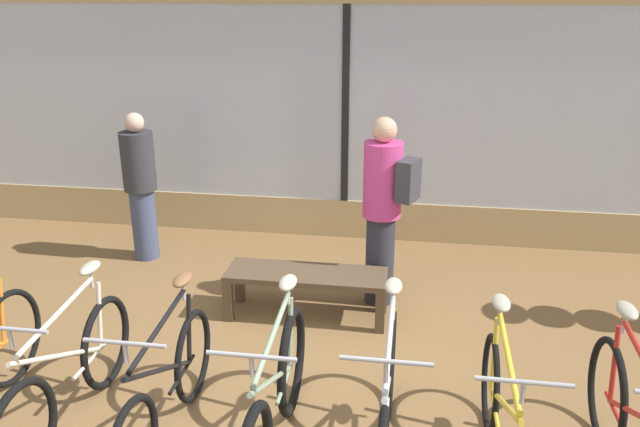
% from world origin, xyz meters
% --- Properties ---
extents(ground_plane, '(24.00, 24.00, 0.00)m').
position_xyz_m(ground_plane, '(0.00, 0.00, 0.00)').
color(ground_plane, olive).
extents(shop_back_wall, '(12.00, 0.08, 3.20)m').
position_xyz_m(shop_back_wall, '(0.00, 3.25, 1.64)').
color(shop_back_wall, tan).
rests_on(shop_back_wall, ground_plane).
extents(bicycle_left, '(0.46, 1.70, 1.02)m').
position_xyz_m(bicycle_left, '(-1.37, -0.38, 0.38)').
color(bicycle_left, black).
rests_on(bicycle_left, ground_plane).
extents(bicycle_center_left, '(0.46, 1.64, 1.01)m').
position_xyz_m(bicycle_center_left, '(-0.70, -0.41, 0.37)').
color(bicycle_center_left, black).
rests_on(bicycle_center_left, ground_plane).
extents(bicycle_center, '(0.46, 1.79, 1.05)m').
position_xyz_m(bicycle_center, '(0.01, -0.48, 0.40)').
color(bicycle_center, black).
rests_on(bicycle_center, ground_plane).
extents(bicycle_center_right, '(0.46, 1.78, 1.05)m').
position_xyz_m(bicycle_center_right, '(0.68, -0.42, 0.40)').
color(bicycle_center_right, black).
rests_on(bicycle_center_right, ground_plane).
extents(bicycle_right, '(0.46, 1.66, 1.00)m').
position_xyz_m(bicycle_right, '(1.33, -0.43, 0.37)').
color(bicycle_right, black).
rests_on(bicycle_right, ground_plane).
extents(display_bench, '(1.40, 0.44, 0.43)m').
position_xyz_m(display_bench, '(-0.11, 1.32, 0.35)').
color(display_bench, brown).
rests_on(display_bench, ground_plane).
extents(customer_near_rack, '(0.55, 0.45, 1.73)m').
position_xyz_m(customer_near_rack, '(0.52, 1.69, 0.94)').
color(customer_near_rack, '#2D2D38').
rests_on(customer_near_rack, ground_plane).
extents(customer_by_window, '(0.45, 0.45, 1.58)m').
position_xyz_m(customer_by_window, '(-2.04, 2.32, 0.82)').
color(customer_by_window, '#424C6B').
rests_on(customer_by_window, ground_plane).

